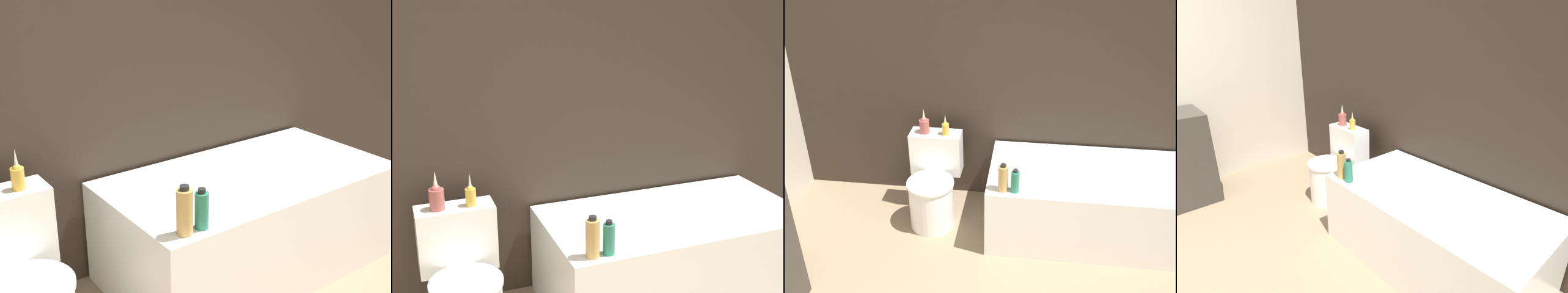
{
  "view_description": "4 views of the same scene",
  "coord_description": "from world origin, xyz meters",
  "views": [
    {
      "loc": [
        -0.97,
        -0.08,
        1.65
      ],
      "look_at": [
        0.28,
        1.64,
        0.86
      ],
      "focal_mm": 50.0,
      "sensor_mm": 36.0,
      "label": 1
    },
    {
      "loc": [
        -0.74,
        -0.68,
        1.83
      ],
      "look_at": [
        0.21,
        1.76,
        1.04
      ],
      "focal_mm": 50.0,
      "sensor_mm": 36.0,
      "label": 2
    },
    {
      "loc": [
        0.31,
        -1.11,
        2.4
      ],
      "look_at": [
        -0.04,
        1.67,
        0.8
      ],
      "focal_mm": 42.0,
      "sensor_mm": 36.0,
      "label": 3
    },
    {
      "loc": [
        1.83,
        0.34,
        1.6
      ],
      "look_at": [
        0.23,
        1.74,
        0.77
      ],
      "focal_mm": 28.0,
      "sensor_mm": 36.0,
      "label": 4
    }
  ],
  "objects": [
    {
      "name": "shampoo_bottle_short",
      "position": [
        0.22,
        1.52,
        0.63
      ],
      "size": [
        0.06,
        0.06,
        0.18
      ],
      "color": "#267259",
      "rests_on": "bathtub"
    },
    {
      "name": "toilet",
      "position": [
        -0.44,
        1.85,
        0.31
      ],
      "size": [
        0.41,
        0.54,
        0.7
      ],
      "color": "white",
      "rests_on": "ground"
    },
    {
      "name": "vase_gold",
      "position": [
        -0.53,
        2.02,
        0.77
      ],
      "size": [
        0.08,
        0.08,
        0.21
      ],
      "color": "#994C47",
      "rests_on": "toilet"
    },
    {
      "name": "bathtub",
      "position": [
        0.76,
        1.84,
        0.28
      ],
      "size": [
        1.48,
        0.79,
        0.55
      ],
      "color": "white",
      "rests_on": "ground"
    },
    {
      "name": "wall_back_tiled",
      "position": [
        0.0,
        2.28,
        1.3
      ],
      "size": [
        6.4,
        0.06,
        2.6
      ],
      "color": "#332821",
      "rests_on": "ground_plane"
    },
    {
      "name": "shampoo_bottle_tall",
      "position": [
        0.14,
        1.52,
        0.65
      ],
      "size": [
        0.07,
        0.07,
        0.22
      ],
      "color": "tan",
      "rests_on": "bathtub"
    },
    {
      "name": "vase_silver",
      "position": [
        -0.35,
        2.01,
        0.76
      ],
      "size": [
        0.06,
        0.06,
        0.18
      ],
      "color": "gold",
      "rests_on": "toilet"
    }
  ]
}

